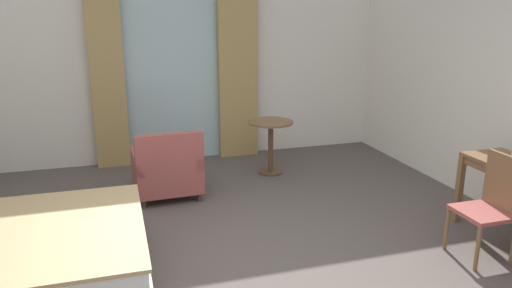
% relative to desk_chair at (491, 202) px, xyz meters
% --- Properties ---
extents(ground, '(6.79, 7.79, 0.10)m').
position_rel_desk_chair_xyz_m(ground, '(-2.21, 0.26, -0.57)').
color(ground, '#564C47').
extents(wall_back, '(6.39, 0.12, 2.76)m').
position_rel_desk_chair_xyz_m(wall_back, '(-2.21, 3.90, 0.86)').
color(wall_back, white).
rests_on(wall_back, ground).
extents(balcony_glass_door, '(1.42, 0.02, 2.43)m').
position_rel_desk_chair_xyz_m(balcony_glass_door, '(-2.28, 3.82, 0.69)').
color(balcony_glass_door, silver).
rests_on(balcony_glass_door, ground).
extents(curtain_panel_left, '(0.46, 0.10, 2.48)m').
position_rel_desk_chair_xyz_m(curtain_panel_left, '(-3.21, 3.72, 0.72)').
color(curtain_panel_left, tan).
rests_on(curtain_panel_left, ground).
extents(curtain_panel_right, '(0.59, 0.10, 2.48)m').
position_rel_desk_chair_xyz_m(curtain_panel_right, '(-1.35, 3.72, 0.72)').
color(curtain_panel_right, tan).
rests_on(curtain_panel_right, ground).
extents(desk_chair, '(0.42, 0.45, 0.95)m').
position_rel_desk_chair_xyz_m(desk_chair, '(0.00, 0.00, 0.00)').
color(desk_chair, '#9E4C47').
rests_on(desk_chair, ground).
extents(armchair_by_window, '(0.79, 0.80, 0.85)m').
position_rel_desk_chair_xyz_m(armchair_by_window, '(-2.61, 2.30, -0.19)').
color(armchair_by_window, '#9E4C47').
rests_on(armchair_by_window, ground).
extents(round_cafe_table, '(0.60, 0.60, 0.73)m').
position_rel_desk_chair_xyz_m(round_cafe_table, '(-1.15, 2.77, 0.01)').
color(round_cafe_table, brown).
rests_on(round_cafe_table, ground).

